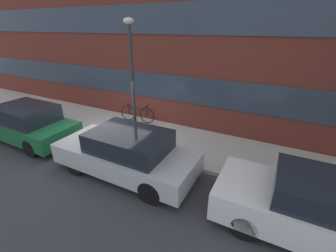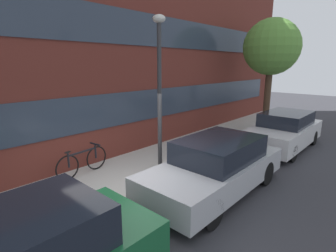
% 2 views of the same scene
% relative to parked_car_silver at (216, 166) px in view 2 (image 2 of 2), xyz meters
% --- Properties ---
extents(ground_plane, '(56.00, 56.00, 0.00)m').
position_rel_parked_car_silver_xyz_m(ground_plane, '(-1.75, 1.05, -0.70)').
color(ground_plane, '#333338').
extents(sidewalk_strip, '(28.00, 2.73, 0.13)m').
position_rel_parked_car_silver_xyz_m(sidewalk_strip, '(-1.75, 2.41, -0.64)').
color(sidewalk_strip, '#B2AFA8').
rests_on(sidewalk_strip, ground_plane).
extents(rowhouse_facade, '(28.00, 1.02, 8.01)m').
position_rel_parked_car_silver_xyz_m(rowhouse_facade, '(-1.75, 4.22, 3.31)').
color(rowhouse_facade, maroon).
rests_on(rowhouse_facade, ground_plane).
extents(parked_car_silver, '(4.32, 1.77, 1.41)m').
position_rel_parked_car_silver_xyz_m(parked_car_silver, '(0.00, 0.00, 0.00)').
color(parked_car_silver, '#B2B5BA').
rests_on(parked_car_silver, ground_plane).
extents(parked_car_white, '(4.18, 1.71, 1.42)m').
position_rel_parked_car_silver_xyz_m(parked_car_white, '(4.94, -0.00, -0.00)').
color(parked_car_white, silver).
rests_on(parked_car_white, ground_plane).
extents(bicycle, '(1.69, 0.44, 0.82)m').
position_rel_parked_car_silver_xyz_m(bicycle, '(-1.87, 3.25, -0.17)').
color(bicycle, black).
rests_on(bicycle, sidewalk_strip).
extents(street_tree, '(2.54, 2.54, 5.14)m').
position_rel_parked_car_silver_xyz_m(street_tree, '(6.91, 1.56, 3.26)').
color(street_tree, '#473323').
rests_on(street_tree, sidewalk_strip).
extents(lamp_post, '(0.32, 0.32, 4.27)m').
position_rel_parked_car_silver_xyz_m(lamp_post, '(-0.63, 1.37, 2.09)').
color(lamp_post, '#2D2D30').
rests_on(lamp_post, sidewalk_strip).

